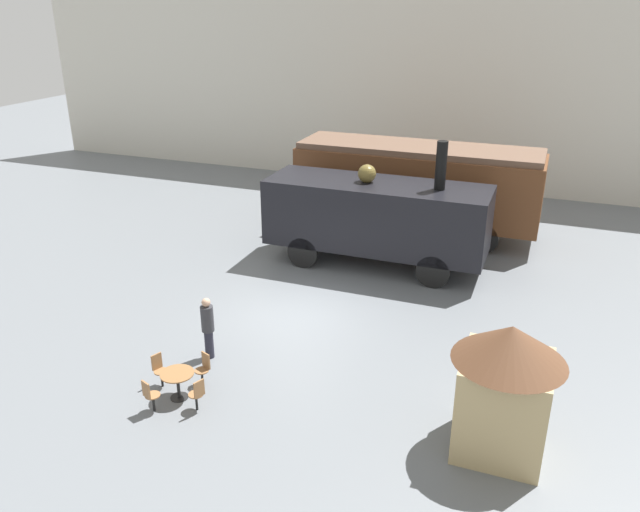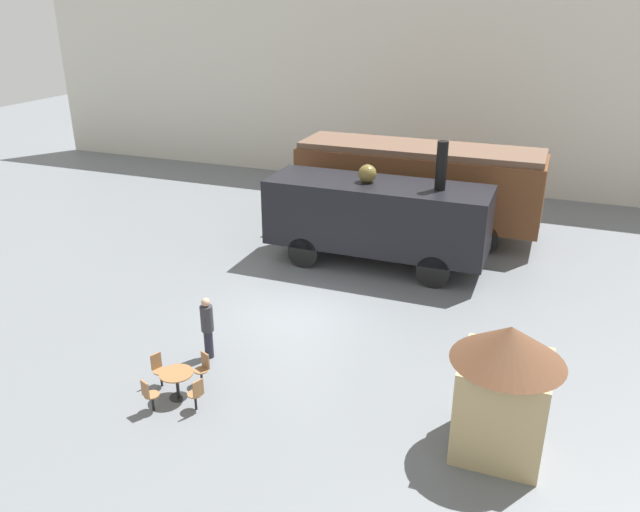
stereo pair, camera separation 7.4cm
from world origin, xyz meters
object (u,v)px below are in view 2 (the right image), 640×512
at_px(passenger_coach_wooden, 418,181).
at_px(cafe_chair_0, 203,367).
at_px(ticket_kiosk, 504,383).
at_px(steam_locomotive, 377,215).
at_px(cafe_table_near, 177,378).
at_px(visitor_person, 207,325).

height_order(passenger_coach_wooden, cafe_chair_0, passenger_coach_wooden).
relative_size(cafe_chair_0, ticket_kiosk, 0.29).
relative_size(passenger_coach_wooden, ticket_kiosk, 3.23).
bearing_deg(steam_locomotive, cafe_table_near, -102.61).
xyz_separation_m(steam_locomotive, visitor_person, (-2.40, -7.72, -0.94)).
bearing_deg(passenger_coach_wooden, cafe_table_near, -101.48).
xyz_separation_m(steam_locomotive, cafe_chair_0, (-1.86, -8.89, -1.40)).
distance_m(passenger_coach_wooden, ticket_kiosk, 13.44).
xyz_separation_m(cafe_table_near, visitor_person, (-0.24, 1.90, 0.43)).
distance_m(cafe_table_near, visitor_person, 1.96).
bearing_deg(cafe_chair_0, steam_locomotive, -170.04).
xyz_separation_m(cafe_table_near, ticket_kiosk, (7.46, 0.89, 1.13)).
bearing_deg(steam_locomotive, visitor_person, -107.25).
bearing_deg(cafe_table_near, steam_locomotive, 77.39).
distance_m(cafe_table_near, ticket_kiosk, 7.60).
xyz_separation_m(visitor_person, ticket_kiosk, (7.71, -1.00, 0.70)).
relative_size(steam_locomotive, visitor_person, 4.41).
xyz_separation_m(steam_locomotive, cafe_table_near, (-2.15, -9.62, -1.37)).
height_order(cafe_table_near, ticket_kiosk, ticket_kiosk).
bearing_deg(cafe_chair_0, passenger_coach_wooden, -169.08).
relative_size(passenger_coach_wooden, cafe_table_near, 11.77).
bearing_deg(ticket_kiosk, cafe_table_near, -173.17).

